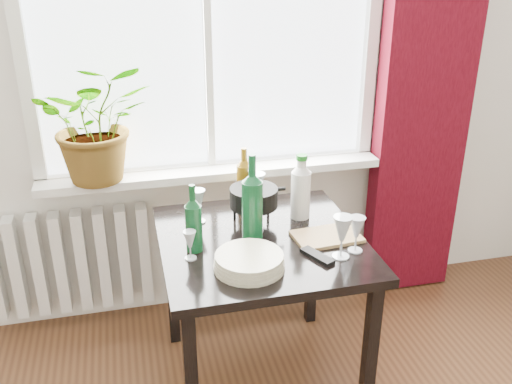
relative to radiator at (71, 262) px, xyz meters
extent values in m
cube|color=white|center=(0.75, 0.04, 1.22)|extent=(1.72, 0.08, 1.62)
cube|color=white|center=(0.75, -0.03, 0.44)|extent=(1.72, 0.20, 0.04)
cube|color=#37050D|center=(1.87, -0.06, 0.92)|extent=(0.50, 0.12, 2.56)
cube|color=silver|center=(0.00, 0.00, 0.00)|extent=(0.80, 0.10, 0.55)
cube|color=black|center=(0.85, -0.63, 0.34)|extent=(0.85, 0.85, 0.04)
cube|color=black|center=(0.48, -0.27, -0.03)|extent=(0.05, 0.05, 0.70)
cube|color=black|center=(1.21, -1.00, -0.03)|extent=(0.05, 0.05, 0.70)
cube|color=black|center=(1.21, -0.27, -0.03)|extent=(0.05, 0.05, 0.70)
imported|color=#1F7421|center=(0.21, -0.06, 0.75)|extent=(0.51, 0.45, 0.57)
cylinder|color=beige|center=(0.75, -0.85, 0.39)|extent=(0.33, 0.33, 0.06)
cube|color=black|center=(1.03, -0.83, 0.37)|extent=(0.11, 0.16, 0.02)
cube|color=#997645|center=(1.12, -0.69, 0.37)|extent=(0.29, 0.20, 0.01)
camera|label=1|loc=(0.33, -2.68, 1.52)|focal=40.00mm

